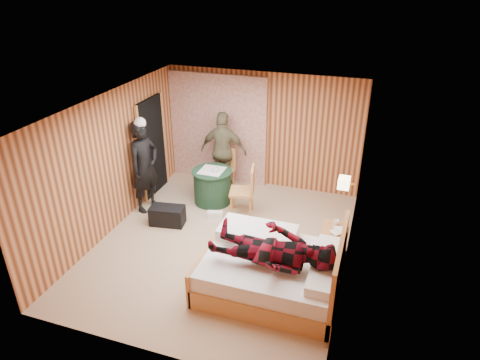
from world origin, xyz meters
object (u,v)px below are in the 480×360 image
(bed, at_px, (273,270))
(woman_standing, at_px, (145,167))
(man_on_bed, at_px, (273,242))
(wall_lamp, at_px, (344,183))
(nightstand, at_px, (333,243))
(man_at_table, at_px, (224,151))
(chair_near, at_px, (246,187))
(round_table, at_px, (212,186))
(duffel_bag, at_px, (167,215))
(chair_far, at_px, (224,166))

(bed, relative_size, woman_standing, 1.11)
(woman_standing, relative_size, man_on_bed, 1.04)
(wall_lamp, height_order, nightstand, wall_lamp)
(man_at_table, bearing_deg, man_on_bed, 118.74)
(bed, height_order, woman_standing, woman_standing)
(nightstand, relative_size, man_on_bed, 0.33)
(chair_near, relative_size, woman_standing, 0.55)
(wall_lamp, distance_m, round_table, 2.95)
(wall_lamp, relative_size, nightstand, 0.44)
(duffel_bag, bearing_deg, woman_standing, 138.27)
(bed, distance_m, man_at_table, 3.44)
(duffel_bag, bearing_deg, wall_lamp, -5.79)
(chair_near, relative_size, duffel_bag, 1.58)
(round_table, height_order, chair_near, chair_near)
(woman_standing, xyz_separation_m, man_on_bed, (3.00, -1.75, 0.06))
(chair_far, height_order, duffel_bag, chair_far)
(round_table, xyz_separation_m, duffel_bag, (-0.49, -1.07, -0.18))
(man_at_table, bearing_deg, wall_lamp, 146.63)
(round_table, bearing_deg, wall_lamp, -18.78)
(chair_near, bearing_deg, bed, 16.02)
(nightstand, height_order, woman_standing, woman_standing)
(bed, relative_size, man_at_table, 1.18)
(man_at_table, bearing_deg, woman_standing, 47.37)
(bed, height_order, man_at_table, man_at_table)
(chair_far, bearing_deg, nightstand, -19.81)
(nightstand, xyz_separation_m, chair_near, (-1.80, 0.90, 0.29))
(woman_standing, distance_m, man_at_table, 1.75)
(duffel_bag, distance_m, man_at_table, 1.94)
(round_table, relative_size, man_on_bed, 0.46)
(man_on_bed, bearing_deg, chair_near, 116.30)
(chair_near, xyz_separation_m, woman_standing, (-1.93, -0.41, 0.33))
(wall_lamp, height_order, chair_near, wall_lamp)
(bed, xyz_separation_m, nightstand, (0.76, 1.03, -0.03))
(round_table, xyz_separation_m, man_at_table, (0.00, 0.68, 0.50))
(chair_near, relative_size, man_on_bed, 0.57)
(round_table, bearing_deg, man_on_bed, -52.09)
(woman_standing, bearing_deg, duffel_bag, -107.10)
(bed, xyz_separation_m, chair_far, (-1.83, 2.82, 0.22))
(bed, bearing_deg, round_table, 130.31)
(chair_far, distance_m, chair_near, 1.19)
(nightstand, xyz_separation_m, chair_far, (-2.58, 1.79, 0.25))
(duffel_bag, bearing_deg, man_at_table, 65.41)
(chair_far, xyz_separation_m, man_on_bed, (1.85, -3.05, 0.44))
(chair_near, height_order, man_at_table, man_at_table)
(nightstand, xyz_separation_m, duffel_bag, (-3.10, 0.08, -0.11))
(chair_near, relative_size, man_at_table, 0.58)
(round_table, distance_m, chair_far, 0.67)
(woman_standing, height_order, man_at_table, woman_standing)
(wall_lamp, distance_m, duffel_bag, 3.34)
(wall_lamp, distance_m, man_on_bed, 1.72)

